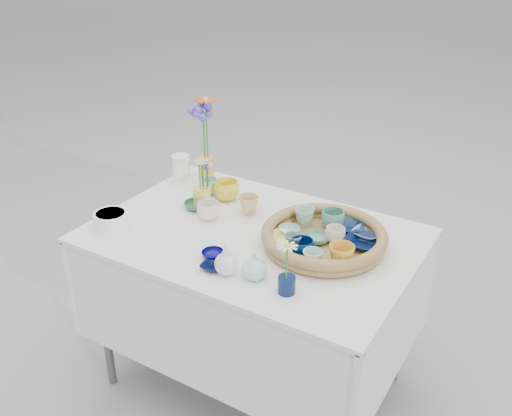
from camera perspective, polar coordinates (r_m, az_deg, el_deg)
The scene contains 34 objects.
ground at distance 2.71m, azimuth -0.23°, elevation -16.80°, with size 80.00×80.00×0.00m, color #A5A5A5.
display_table at distance 2.71m, azimuth -0.23°, elevation -16.80°, with size 1.26×0.86×0.77m, color white, non-canonical shape.
wicker_tray at distance 2.15m, azimuth 6.81°, elevation -3.02°, with size 0.47×0.47×0.08m, color olive, non-canonical shape.
tray_ceramic_0 at distance 2.25m, azimuth 9.06°, elevation -1.87°, with size 0.13×0.13×0.03m, color #0B204B.
tray_ceramic_1 at distance 2.15m, azimuth 10.62°, elevation -3.45°, with size 0.13×0.13×0.03m, color #061236.
tray_ceramic_2 at distance 2.01m, azimuth 8.53°, elevation -4.80°, with size 0.09×0.09×0.08m, color gold.
tray_ceramic_3 at distance 2.16m, azimuth 6.11°, elevation -3.06°, with size 0.09×0.09×0.03m, color #539E7F.
tray_ceramic_4 at distance 2.10m, azimuth 3.75°, elevation -3.40°, with size 0.07×0.07×0.06m, color gray.
tray_ceramic_5 at distance 2.21m, azimuth 3.34°, elevation -2.28°, with size 0.09×0.09×0.03m, color #84BBAA.
tray_ceramic_6 at distance 2.26m, azimuth 4.84°, elevation -0.91°, with size 0.08×0.08×0.07m, color #9BC3B2.
tray_ceramic_7 at distance 2.16m, azimuth 7.91°, elevation -2.67°, with size 0.08×0.08×0.06m, color silver.
tray_ceramic_8 at distance 2.23m, azimuth 11.09°, elevation -2.53°, with size 0.11×0.11×0.03m, color #78A0C9.
tray_ceramic_9 at distance 2.06m, azimuth 4.62°, elevation -4.05°, with size 0.09×0.09×0.07m, color #021B4E.
tray_ceramic_10 at distance 2.15m, azimuth 2.49°, elevation -3.13°, with size 0.11×0.11×0.03m, color #FEFF70.
tray_ceramic_11 at distance 2.00m, azimuth 5.66°, elevation -5.08°, with size 0.07×0.07×0.06m, color #A3D3C0.
tray_ceramic_12 at distance 2.26m, azimuth 7.69°, elevation -1.11°, with size 0.09×0.09×0.07m, color #56997B.
loose_ceramic_0 at distance 2.50m, azimuth -2.95°, elevation 1.76°, with size 0.11×0.11×0.09m, color yellow.
loose_ceramic_1 at distance 2.38m, azimuth -0.71°, elevation 0.31°, with size 0.08×0.08×0.08m, color tan.
loose_ceramic_2 at distance 2.45m, azimuth -6.06°, elevation 0.26°, with size 0.10×0.10×0.03m, color #2E724C.
loose_ceramic_3 at distance 2.35m, azimuth -4.81°, elevation -0.27°, with size 0.09×0.09×0.07m, color silver.
loose_ceramic_4 at distance 2.09m, azimuth -4.33°, elevation -4.66°, with size 0.08×0.08×0.03m, color #08065D.
loose_ceramic_5 at distance 2.57m, azimuth -4.77°, elevation 2.17°, with size 0.09×0.09×0.07m, color #99D6BB.
loose_ceramic_6 at distance 2.03m, azimuth -4.42°, elevation -5.87°, with size 0.08×0.08×0.02m, color black.
fluted_bowl at distance 2.34m, azimuth -14.28°, elevation -1.26°, with size 0.14×0.14×0.07m, color white, non-canonical shape.
bud_vase_paleblue at distance 1.97m, azimuth -3.02°, elevation -5.08°, with size 0.08×0.08×0.13m, color silver, non-canonical shape.
bud_vase_seafoam at distance 1.96m, azimuth -0.18°, elevation -5.83°, with size 0.09×0.09×0.09m, color #A8DFD2.
bud_vase_cobalt at distance 1.90m, azimuth 3.08°, elevation -7.67°, with size 0.06×0.06×0.06m, color #0A1840.
single_daisy at distance 1.84m, azimuth 3.09°, elevation -5.48°, with size 0.08×0.08×0.14m, color white, non-canonical shape.
tall_vase_yellow at distance 2.64m, azimuth -5.00°, elevation 3.67°, with size 0.07×0.07×0.14m, color #FFA635.
gerbera at distance 2.57m, azimuth -4.95°, elevation 7.84°, with size 0.11×0.11×0.29m, color #E45812, non-canonical shape.
hydrangea at distance 2.58m, azimuth -5.22°, elevation 7.41°, with size 0.09×0.09×0.31m, color #5547CA, non-canonical shape.
white_pitcher at distance 2.73m, azimuth -7.51°, elevation 4.11°, with size 0.12×0.09×0.11m, color white, non-canonical shape.
daisy_cup at distance 2.47m, azimuth -5.43°, elevation 1.18°, with size 0.08×0.08×0.08m, color #FFD455.
daisy_posy at distance 2.41m, azimuth -5.28°, elevation 3.53°, with size 0.08×0.08×0.14m, color white, non-canonical shape.
Camera 1 is at (1.02, -1.67, 1.87)m, focal length 40.00 mm.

